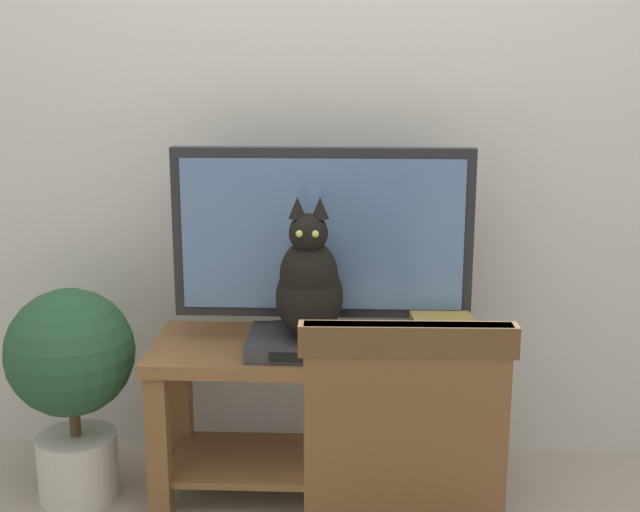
{
  "coord_description": "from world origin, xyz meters",
  "views": [
    {
      "loc": [
        0.11,
        -2.02,
        1.48
      ],
      "look_at": [
        -0.0,
        0.59,
        0.86
      ],
      "focal_mm": 47.51,
      "sensor_mm": 36.0,
      "label": 1
    }
  ],
  "objects_px": {
    "tv_stand": "(321,393)",
    "media_box": "(310,343)",
    "book_stack": "(445,334)",
    "tv": "(321,240)",
    "potted_plant": "(72,374)",
    "cat": "(309,285)"
  },
  "relations": [
    {
      "from": "cat",
      "to": "potted_plant",
      "type": "bearing_deg",
      "value": 178.48
    },
    {
      "from": "book_stack",
      "to": "tv_stand",
      "type": "bearing_deg",
      "value": 175.35
    },
    {
      "from": "tv_stand",
      "to": "potted_plant",
      "type": "xyz_separation_m",
      "value": [
        -0.83,
        -0.06,
        0.08
      ]
    },
    {
      "from": "tv",
      "to": "book_stack",
      "type": "relative_size",
      "value": 3.91
    },
    {
      "from": "cat",
      "to": "tv",
      "type": "bearing_deg",
      "value": 77.38
    },
    {
      "from": "book_stack",
      "to": "media_box",
      "type": "bearing_deg",
      "value": -175.48
    },
    {
      "from": "tv_stand",
      "to": "book_stack",
      "type": "xyz_separation_m",
      "value": [
        0.41,
        -0.03,
        0.23
      ]
    },
    {
      "from": "tv_stand",
      "to": "tv",
      "type": "xyz_separation_m",
      "value": [
        0.0,
        0.06,
        0.52
      ]
    },
    {
      "from": "media_box",
      "to": "tv",
      "type": "bearing_deg",
      "value": 75.44
    },
    {
      "from": "tv_stand",
      "to": "media_box",
      "type": "height_order",
      "value": "media_box"
    },
    {
      "from": "tv",
      "to": "potted_plant",
      "type": "bearing_deg",
      "value": -171.64
    },
    {
      "from": "media_box",
      "to": "potted_plant",
      "type": "distance_m",
      "value": 0.8
    },
    {
      "from": "tv_stand",
      "to": "cat",
      "type": "relative_size",
      "value": 2.46
    },
    {
      "from": "tv",
      "to": "cat",
      "type": "bearing_deg",
      "value": -102.62
    },
    {
      "from": "tv_stand",
      "to": "book_stack",
      "type": "relative_size",
      "value": 4.48
    },
    {
      "from": "tv_stand",
      "to": "cat",
      "type": "bearing_deg",
      "value": -110.97
    },
    {
      "from": "media_box",
      "to": "potted_plant",
      "type": "xyz_separation_m",
      "value": [
        -0.79,
        0.01,
        -0.12
      ]
    },
    {
      "from": "potted_plant",
      "to": "cat",
      "type": "bearing_deg",
      "value": -1.52
    },
    {
      "from": "cat",
      "to": "book_stack",
      "type": "bearing_deg",
      "value": 6.54
    },
    {
      "from": "media_box",
      "to": "book_stack",
      "type": "distance_m",
      "value": 0.44
    },
    {
      "from": "tv_stand",
      "to": "tv",
      "type": "relative_size",
      "value": 1.14
    },
    {
      "from": "tv",
      "to": "book_stack",
      "type": "height_order",
      "value": "tv"
    }
  ]
}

